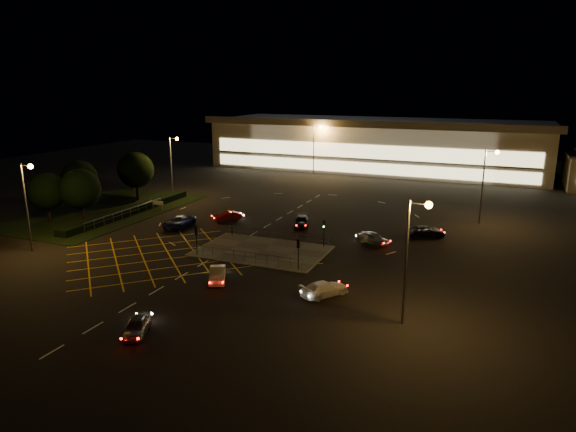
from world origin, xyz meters
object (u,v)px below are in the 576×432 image
at_px(car_near_silver, 137,326).
at_px(car_right_silver, 373,238).
at_px(signal_ne, 324,228).
at_px(signal_sw, 196,235).
at_px(car_east_grey, 426,231).
at_px(car_left_blue, 179,222).
at_px(signal_nw, 232,218).
at_px(car_far_dkgrey, 302,221).
at_px(signal_se, 298,248).
at_px(car_queue_white, 217,275).
at_px(car_approach_white, 325,289).
at_px(car_circ_red, 228,216).

relative_size(car_near_silver, car_right_silver, 0.93).
distance_m(signal_ne, car_right_silver, 6.31).
relative_size(signal_sw, signal_ne, 1.00).
relative_size(signal_ne, car_east_grey, 0.66).
height_order(car_left_blue, car_east_grey, car_left_blue).
height_order(signal_nw, car_east_grey, signal_nw).
distance_m(signal_sw, car_near_silver, 18.48).
bearing_deg(signal_ne, car_far_dkgrey, 127.08).
xyz_separation_m(signal_se, car_queue_white, (-6.01, -5.81, -1.70)).
bearing_deg(car_left_blue, car_queue_white, -46.79).
relative_size(car_left_blue, car_approach_white, 1.17).
bearing_deg(car_circ_red, car_far_dkgrey, 49.59).
relative_size(car_queue_white, car_approach_white, 0.90).
relative_size(car_near_silver, car_queue_white, 0.95).
height_order(car_near_silver, car_queue_white, car_queue_white).
xyz_separation_m(car_queue_white, car_far_dkgrey, (0.34, 21.31, -0.00)).
xyz_separation_m(signal_nw, car_near_silver, (5.84, -25.44, -1.71)).
xyz_separation_m(car_queue_white, car_left_blue, (-14.39, 14.65, 0.07)).
height_order(signal_sw, signal_ne, same).
bearing_deg(car_approach_white, car_far_dkgrey, -29.17).
bearing_deg(signal_sw, car_left_blue, -46.47).
xyz_separation_m(car_near_silver, car_approach_white, (10.72, 12.32, 0.00)).
relative_size(signal_se, car_east_grey, 0.66).
height_order(signal_ne, car_left_blue, signal_ne).
height_order(car_near_silver, car_far_dkgrey, car_far_dkgrey).
bearing_deg(car_near_silver, car_east_grey, 40.45).
bearing_deg(car_right_silver, car_far_dkgrey, 95.27).
bearing_deg(signal_sw, car_queue_white, 135.86).
height_order(signal_se, signal_nw, same).
height_order(signal_sw, car_left_blue, signal_sw).
height_order(signal_ne, car_approach_white, signal_ne).
distance_m(signal_ne, car_left_blue, 20.49).
bearing_deg(car_right_silver, car_near_silver, -175.39).
bearing_deg(car_approach_white, car_right_silver, -56.59).
bearing_deg(car_east_grey, car_left_blue, 80.00).
xyz_separation_m(signal_se, car_right_silver, (4.86, 11.65, -1.66)).
relative_size(signal_nw, car_near_silver, 0.82).
height_order(car_left_blue, car_right_silver, car_left_blue).
bearing_deg(signal_ne, car_right_silver, 36.97).
bearing_deg(signal_ne, signal_se, -90.00).
height_order(signal_se, car_approach_white, signal_se).
relative_size(signal_nw, car_left_blue, 0.59).
xyz_separation_m(signal_se, car_east_grey, (10.24, 17.03, -1.70)).
height_order(signal_ne, car_circ_red, signal_ne).
distance_m(signal_nw, car_near_silver, 26.16).
height_order(car_far_dkgrey, car_right_silver, car_right_silver).
bearing_deg(signal_ne, car_near_silver, -103.60).
bearing_deg(car_right_silver, signal_se, -177.32).
bearing_deg(car_left_blue, signal_se, -24.71).
distance_m(signal_se, signal_nw, 14.41).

